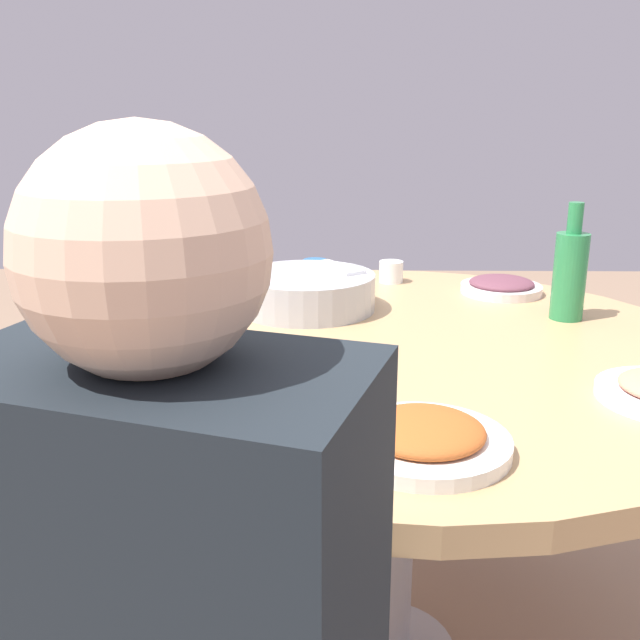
{
  "coord_description": "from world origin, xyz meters",
  "views": [
    {
      "loc": [
        -0.12,
        -1.35,
        1.19
      ],
      "look_at": [
        -0.15,
        0.01,
        0.79
      ],
      "focal_mm": 40.46,
      "sensor_mm": 36.0,
      "label": 1
    }
  ],
  "objects_px": {
    "soup_bowl": "(168,359)",
    "dish_stirfry": "(420,437)",
    "dish_eggplant": "(501,286)",
    "round_dining_table": "(393,380)",
    "tea_cup_far": "(391,272)",
    "tea_cup_side": "(234,401)",
    "green_bottle": "(570,273)",
    "tea_cup_near": "(315,271)",
    "rice_bowl": "(306,291)"
  },
  "relations": [
    {
      "from": "dish_eggplant",
      "to": "green_bottle",
      "type": "distance_m",
      "value": 0.25
    },
    {
      "from": "dish_eggplant",
      "to": "tea_cup_near",
      "type": "distance_m",
      "value": 0.47
    },
    {
      "from": "dish_eggplant",
      "to": "tea_cup_side",
      "type": "relative_size",
      "value": 3.01
    },
    {
      "from": "rice_bowl",
      "to": "dish_eggplant",
      "type": "height_order",
      "value": "rice_bowl"
    },
    {
      "from": "dish_stirfry",
      "to": "tea_cup_far",
      "type": "xyz_separation_m",
      "value": [
        0.04,
        0.97,
        0.01
      ]
    },
    {
      "from": "round_dining_table",
      "to": "green_bottle",
      "type": "height_order",
      "value": "green_bottle"
    },
    {
      "from": "green_bottle",
      "to": "soup_bowl",
      "type": "bearing_deg",
      "value": -156.15
    },
    {
      "from": "rice_bowl",
      "to": "green_bottle",
      "type": "distance_m",
      "value": 0.57
    },
    {
      "from": "dish_stirfry",
      "to": "tea_cup_side",
      "type": "xyz_separation_m",
      "value": [
        -0.26,
        0.09,
        0.01
      ]
    },
    {
      "from": "rice_bowl",
      "to": "tea_cup_near",
      "type": "bearing_deg",
      "value": 86.96
    },
    {
      "from": "rice_bowl",
      "to": "green_bottle",
      "type": "relative_size",
      "value": 1.24
    },
    {
      "from": "tea_cup_far",
      "to": "soup_bowl",
      "type": "bearing_deg",
      "value": -122.6
    },
    {
      "from": "dish_stirfry",
      "to": "green_bottle",
      "type": "bearing_deg",
      "value": 58.35
    },
    {
      "from": "rice_bowl",
      "to": "green_bottle",
      "type": "xyz_separation_m",
      "value": [
        0.57,
        -0.07,
        0.06
      ]
    },
    {
      "from": "round_dining_table",
      "to": "dish_stirfry",
      "type": "distance_m",
      "value": 0.47
    },
    {
      "from": "dish_eggplant",
      "to": "tea_cup_side",
      "type": "bearing_deg",
      "value": -126.23
    },
    {
      "from": "green_bottle",
      "to": "tea_cup_near",
      "type": "relative_size",
      "value": 4.07
    },
    {
      "from": "green_bottle",
      "to": "tea_cup_near",
      "type": "height_order",
      "value": "green_bottle"
    },
    {
      "from": "soup_bowl",
      "to": "dish_stirfry",
      "type": "distance_m",
      "value": 0.49
    },
    {
      "from": "soup_bowl",
      "to": "green_bottle",
      "type": "relative_size",
      "value": 1.2
    },
    {
      "from": "tea_cup_far",
      "to": "tea_cup_side",
      "type": "xyz_separation_m",
      "value": [
        -0.3,
        -0.88,
        0.0
      ]
    },
    {
      "from": "green_bottle",
      "to": "tea_cup_far",
      "type": "height_order",
      "value": "green_bottle"
    },
    {
      "from": "soup_bowl",
      "to": "dish_stirfry",
      "type": "xyz_separation_m",
      "value": [
        0.4,
        -0.28,
        -0.01
      ]
    },
    {
      "from": "dish_eggplant",
      "to": "tea_cup_far",
      "type": "bearing_deg",
      "value": 156.66
    },
    {
      "from": "round_dining_table",
      "to": "tea_cup_side",
      "type": "height_order",
      "value": "tea_cup_side"
    },
    {
      "from": "dish_stirfry",
      "to": "tea_cup_far",
      "type": "bearing_deg",
      "value": 87.87
    },
    {
      "from": "soup_bowl",
      "to": "green_bottle",
      "type": "height_order",
      "value": "green_bottle"
    },
    {
      "from": "soup_bowl",
      "to": "tea_cup_far",
      "type": "relative_size",
      "value": 4.85
    },
    {
      "from": "dish_eggplant",
      "to": "green_bottle",
      "type": "bearing_deg",
      "value": -67.38
    },
    {
      "from": "dish_eggplant",
      "to": "tea_cup_far",
      "type": "distance_m",
      "value": 0.29
    },
    {
      "from": "round_dining_table",
      "to": "soup_bowl",
      "type": "height_order",
      "value": "soup_bowl"
    },
    {
      "from": "tea_cup_far",
      "to": "dish_stirfry",
      "type": "bearing_deg",
      "value": -92.13
    },
    {
      "from": "rice_bowl",
      "to": "green_bottle",
      "type": "height_order",
      "value": "green_bottle"
    },
    {
      "from": "dish_eggplant",
      "to": "round_dining_table",
      "type": "bearing_deg",
      "value": -127.13
    },
    {
      "from": "green_bottle",
      "to": "tea_cup_near",
      "type": "xyz_separation_m",
      "value": [
        -0.55,
        0.32,
        -0.07
      ]
    },
    {
      "from": "round_dining_table",
      "to": "dish_eggplant",
      "type": "relative_size",
      "value": 6.55
    },
    {
      "from": "rice_bowl",
      "to": "dish_eggplant",
      "type": "bearing_deg",
      "value": 17.72
    },
    {
      "from": "tea_cup_side",
      "to": "soup_bowl",
      "type": "bearing_deg",
      "value": 125.45
    },
    {
      "from": "tea_cup_far",
      "to": "rice_bowl",
      "type": "bearing_deg",
      "value": -128.7
    },
    {
      "from": "tea_cup_side",
      "to": "green_bottle",
      "type": "bearing_deg",
      "value": 39.95
    },
    {
      "from": "dish_stirfry",
      "to": "tea_cup_near",
      "type": "xyz_separation_m",
      "value": [
        -0.16,
        0.96,
        0.01
      ]
    },
    {
      "from": "soup_bowl",
      "to": "tea_cup_side",
      "type": "bearing_deg",
      "value": -54.55
    },
    {
      "from": "rice_bowl",
      "to": "dish_stirfry",
      "type": "xyz_separation_m",
      "value": [
        0.18,
        -0.7,
        -0.02
      ]
    },
    {
      "from": "soup_bowl",
      "to": "tea_cup_side",
      "type": "xyz_separation_m",
      "value": [
        0.14,
        -0.2,
        0.01
      ]
    },
    {
      "from": "round_dining_table",
      "to": "tea_cup_near",
      "type": "relative_size",
      "value": 20.89
    },
    {
      "from": "round_dining_table",
      "to": "soup_bowl",
      "type": "distance_m",
      "value": 0.46
    },
    {
      "from": "rice_bowl",
      "to": "tea_cup_near",
      "type": "xyz_separation_m",
      "value": [
        0.01,
        0.25,
        -0.01
      ]
    },
    {
      "from": "rice_bowl",
      "to": "soup_bowl",
      "type": "height_order",
      "value": "rice_bowl"
    },
    {
      "from": "green_bottle",
      "to": "dish_stirfry",
      "type": "bearing_deg",
      "value": -121.65
    },
    {
      "from": "dish_eggplant",
      "to": "tea_cup_far",
      "type": "xyz_separation_m",
      "value": [
        -0.26,
        0.11,
        0.01
      ]
    }
  ]
}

